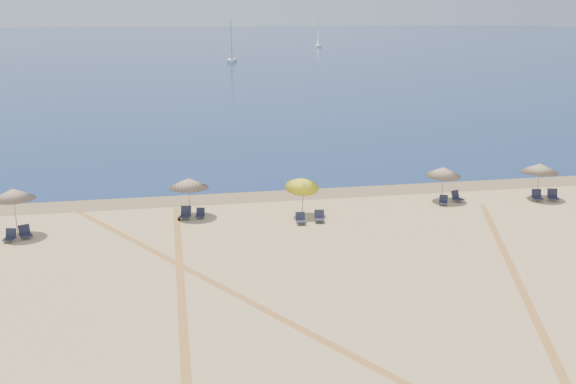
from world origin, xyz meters
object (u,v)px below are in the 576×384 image
Objects in this scene: sailboat_0 at (231,49)px; umbrella_1 at (13,194)px; umbrella_3 at (302,183)px; chair_3 at (25,232)px; chair_2 at (10,236)px; chair_10 at (537,196)px; chair_9 at (457,197)px; chair_5 at (200,214)px; sailboat_1 at (318,38)px; chair_8 at (443,201)px; umbrella_5 at (540,168)px; chair_7 at (319,217)px; umbrella_2 at (189,183)px; chair_4 at (185,213)px; chair_6 at (301,219)px; chair_11 at (553,196)px; umbrella_4 at (443,171)px.

umbrella_1 is at bearing -89.87° from sailboat_0.
umbrella_3 reaches higher than chair_3.
chair_2 is 0.92× the size of chair_10.
chair_10 is (5.03, -0.75, 0.01)m from chair_9.
sailboat_1 is (46.15, 167.56, 2.30)m from chair_5.
sailboat_1 reaches higher than chair_8.
umbrella_1 is 1.05× the size of umbrella_3.
chair_7 is (-14.68, -2.07, -1.70)m from umbrella_5.
umbrella_5 is (21.82, -0.30, -0.01)m from umbrella_2.
umbrella_5 is 2.85× the size of chair_9.
umbrella_2 is 1.01× the size of umbrella_5.
chair_4 reaches higher than chair_8.
umbrella_2 is at bearing 170.22° from umbrella_3.
chair_6 is at bearing -2.65° from chair_4.
chair_11 reaches higher than chair_3.
umbrella_4 reaches higher than chair_7.
umbrella_2 is 3.63× the size of chair_6.
umbrella_2 is 2.71× the size of chair_11.
umbrella_1 reaches higher than chair_4.
umbrella_3 is (15.54, 0.60, -0.34)m from umbrella_1.
umbrella_1 is at bearing 163.78° from chair_9.
chair_2 is 0.09× the size of sailboat_1.
chair_2 is at bearing -103.10° from sailboat_1.
chair_3 is at bearing -163.73° from chair_10.
sailboat_0 is (14.03, 112.20, 0.78)m from umbrella_2.
umbrella_3 reaches higher than umbrella_5.
chair_10 is 169.77m from sailboat_1.
chair_11 is (7.15, -0.33, 0.05)m from chair_8.
sailboat_1 reaches higher than chair_10.
chair_5 is at bearing -162.86° from chair_11.
umbrella_3 is 1.13× the size of umbrella_4.
chair_9 is at bearing 6.28° from umbrella_3.
chair_10 is at bearing 18.22° from chair_7.
chair_5 is at bearing -100.22° from sailboat_1.
umbrella_4 is 25.20m from chair_2.
sailboat_1 is at bearing 59.72° from chair_9.
sailboat_1 is (24.90, 167.43, 0.57)m from umbrella_5.
umbrella_2 is 7.72m from chair_7.
chair_10 is at bearing -171.10° from chair_11.
umbrella_5 is at bearing 71.88° from chair_10.
sailboat_0 reaches higher than umbrella_2.
chair_4 is 0.85m from chair_5.
umbrella_3 is at bearing 76.94° from chair_6.
chair_5 is 0.88× the size of chair_7.
umbrella_2 is 3.13× the size of chair_7.
chair_3 is at bearing -159.34° from chair_11.
umbrella_4 is 2.73× the size of chair_9.
umbrella_4 is at bearing -18.20° from chair_3.
umbrella_3 is 1.08× the size of umbrella_5.
umbrella_3 is 2.23m from chair_7.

